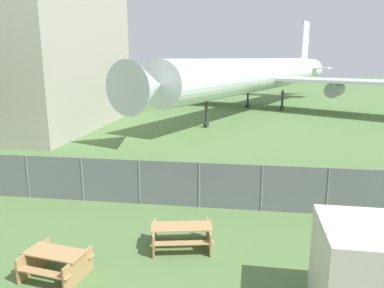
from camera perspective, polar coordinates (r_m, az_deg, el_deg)
perimeter_fence at (r=15.50m, az=1.08°, el=-6.31°), size 56.07×0.07×1.93m
airplane at (r=45.03m, az=10.52°, el=10.31°), size 37.58×44.82×11.54m
picnic_bench_near_cabin at (r=12.57m, az=-1.58°, el=-13.50°), size 2.22×1.77×0.76m
picnic_bench_open_grass at (r=11.76m, az=-20.06°, el=-16.39°), size 1.88×1.64×0.76m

